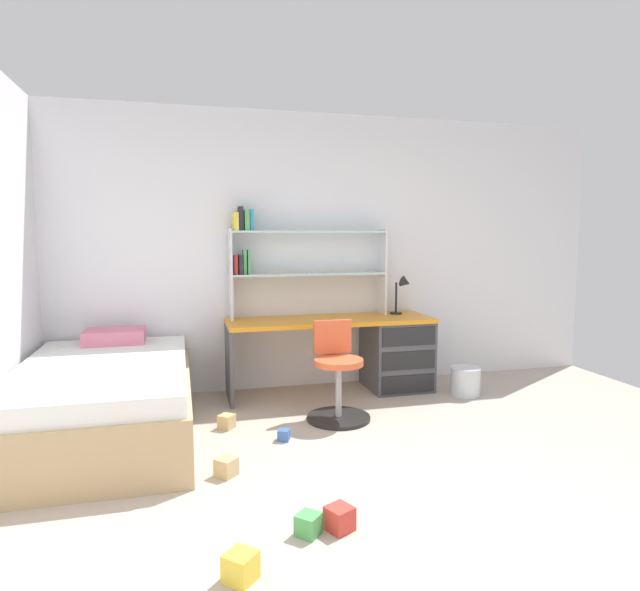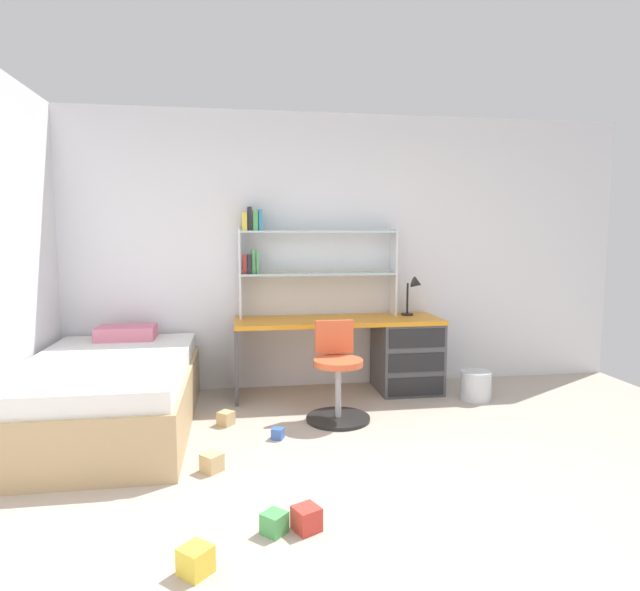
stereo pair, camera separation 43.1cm
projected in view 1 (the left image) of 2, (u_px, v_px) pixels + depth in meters
The scene contains 14 objects.
ground_plane at pixel (449, 526), 2.82m from camera, with size 6.04×6.48×0.02m, color #B2A393.
room_shell at pixel (181, 260), 3.62m from camera, with size 6.04×6.48×2.66m.
desk at pixel (380, 349), 5.23m from camera, with size 1.94×0.59×0.72m.
bookshelf_hutch at pixel (291, 254), 5.09m from camera, with size 1.51×0.22×1.04m.
desk_lamp at pixel (403, 289), 5.32m from camera, with size 0.20×0.17×0.38m.
swivel_chair at pixel (337, 381), 4.39m from camera, with size 0.52×0.52×0.80m.
bed_platform at pixel (105, 401), 3.98m from camera, with size 1.22×2.00×0.69m.
waste_bin at pixel (465, 381), 5.06m from camera, with size 0.28×0.28×0.26m, color silver.
toy_block_blue_0 at pixel (284, 435), 3.95m from camera, with size 0.08×0.08×0.08m, color #3860B7.
toy_block_yellow_1 at pixel (241, 567), 2.35m from camera, with size 0.13×0.13×0.13m, color gold.
toy_block_green_2 at pixel (308, 525), 2.71m from camera, with size 0.11×0.11×0.11m, color #479E51.
toy_block_natural_3 at pixel (227, 422), 4.20m from camera, with size 0.11×0.11×0.11m, color tan.
toy_block_red_4 at pixel (340, 518), 2.76m from camera, with size 0.12×0.12×0.12m, color red.
toy_block_natural_5 at pixel (226, 467), 3.37m from camera, with size 0.11×0.11×0.11m, color tan.
Camera 1 is at (-1.32, -2.41, 1.51)m, focal length 30.28 mm.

